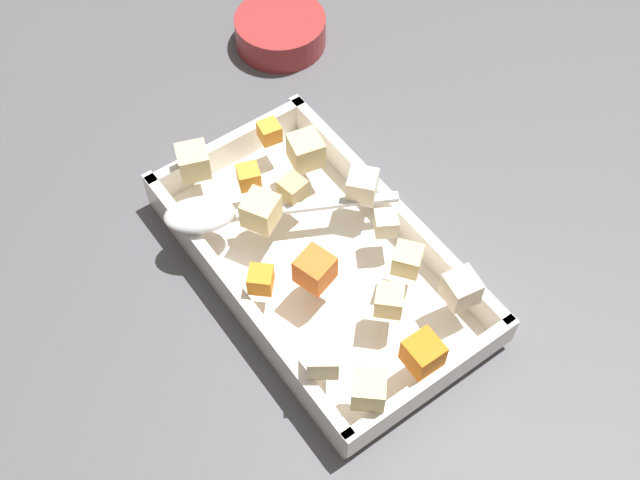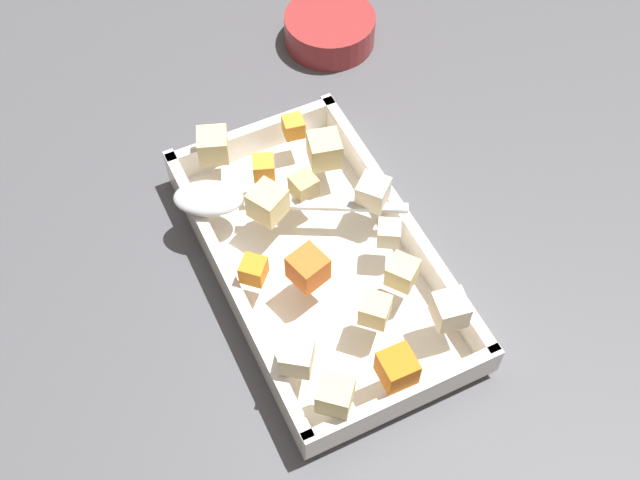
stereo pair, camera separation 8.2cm
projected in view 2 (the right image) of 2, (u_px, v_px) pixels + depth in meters
ground_plane at (319, 270)px, 0.88m from camera, size 4.00×4.00×0.00m
baking_dish at (320, 265)px, 0.86m from camera, size 0.37×0.21×0.05m
carrot_chunk_front_center at (293, 127)px, 0.91m from camera, size 0.03×0.03×0.02m
carrot_chunk_heap_top at (264, 168)px, 0.87m from camera, size 0.03×0.03×0.02m
carrot_chunk_mid_left at (253, 270)px, 0.80m from camera, size 0.03×0.03×0.02m
carrot_chunk_corner_ne at (308, 268)px, 0.80m from camera, size 0.04×0.04×0.03m
carrot_chunk_mid_right at (394, 370)px, 0.74m from camera, size 0.03×0.03×0.03m
potato_chunk_near_left at (304, 186)px, 0.86m from camera, size 0.03×0.03×0.02m
potato_chunk_heap_side at (402, 272)px, 0.80m from camera, size 0.04×0.04×0.03m
potato_chunk_corner_nw at (375, 310)px, 0.77m from camera, size 0.04×0.04×0.03m
potato_chunk_far_left at (324, 150)px, 0.88m from camera, size 0.04×0.04×0.03m
potato_chunk_back_center at (297, 357)px, 0.74m from camera, size 0.04×0.04×0.03m
potato_chunk_far_right at (213, 145)px, 0.89m from camera, size 0.04×0.04×0.03m
potato_chunk_corner_se at (335, 395)px, 0.72m from camera, size 0.04×0.04×0.03m
potato_chunk_under_handle at (268, 203)px, 0.84m from camera, size 0.05×0.05×0.03m
potato_chunk_rim_edge at (373, 192)px, 0.85m from camera, size 0.04×0.04×0.03m
parsnip_chunk_corner_sw at (389, 233)px, 0.83m from camera, size 0.03×0.03×0.02m
parsnip_chunk_near_spoon at (450, 310)px, 0.77m from camera, size 0.04×0.04×0.03m
serving_spoon at (222, 199)px, 0.85m from camera, size 0.14×0.23×0.02m
small_prep_bowl at (330, 29)px, 1.06m from camera, size 0.12×0.12×0.04m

